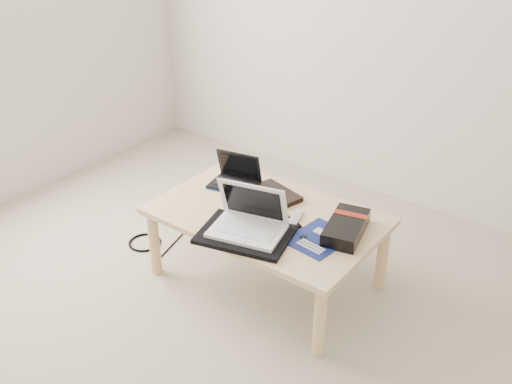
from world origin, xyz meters
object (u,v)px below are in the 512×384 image
Objects in this scene: netbook at (236,178)px; gpu_box at (346,227)px; coffee_table at (266,222)px; white_laptop at (249,221)px.

gpu_box is at bearing -5.46° from netbook.
coffee_table is 0.41m from gpu_box.
coffee_table is 3.24× the size of gpu_box.
white_laptop reaches higher than coffee_table.
netbook is 0.82× the size of gpu_box.
netbook is 0.71m from gpu_box.
netbook is 0.74× the size of white_laptop.
white_laptop is (0.04, -0.19, 0.12)m from coffee_table.
gpu_box is at bearing 36.43° from white_laptop.
gpu_box is (0.40, 0.07, 0.08)m from coffee_table.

